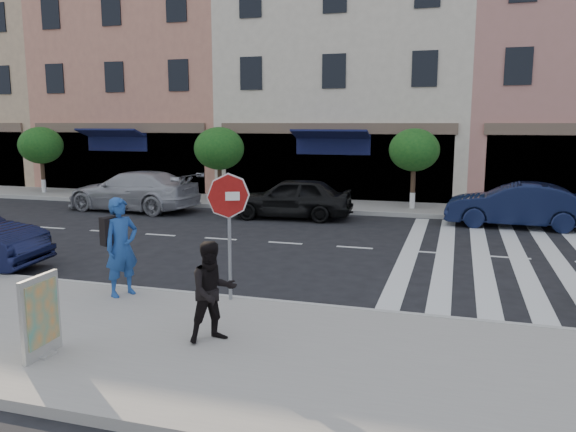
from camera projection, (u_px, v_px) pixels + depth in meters
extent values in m
plane|color=black|center=(231.00, 280.00, 12.23)|extent=(120.00, 120.00, 0.00)
cube|color=gray|center=(138.00, 340.00, 8.68)|extent=(60.00, 4.50, 0.15)
cube|color=gray|center=(336.00, 206.00, 22.60)|extent=(60.00, 3.00, 0.15)
cube|color=tan|center=(162.00, 55.00, 30.27)|extent=(10.00, 9.00, 14.00)
cube|color=beige|center=(354.00, 79.00, 27.51)|extent=(11.00, 9.00, 11.00)
cylinder|color=#473323|center=(43.00, 175.00, 26.28)|extent=(0.18, 0.18, 1.65)
cylinder|color=silver|center=(44.00, 186.00, 26.36)|extent=(0.20, 0.20, 0.60)
ellipsoid|color=#154917|center=(41.00, 145.00, 26.05)|extent=(2.00, 2.00, 1.70)
cylinder|color=#473323|center=(220.00, 181.00, 23.70)|extent=(0.18, 0.18, 1.60)
cylinder|color=silver|center=(220.00, 193.00, 23.78)|extent=(0.20, 0.20, 0.60)
ellipsoid|color=#154917|center=(219.00, 148.00, 23.47)|extent=(2.10, 2.10, 1.79)
cylinder|color=#473323|center=(413.00, 186.00, 21.40)|extent=(0.18, 0.18, 1.71)
cylinder|color=silver|center=(412.00, 200.00, 21.49)|extent=(0.20, 0.20, 0.60)
ellipsoid|color=#154917|center=(414.00, 150.00, 21.17)|extent=(1.90, 1.90, 1.62)
cylinder|color=gray|center=(230.00, 243.00, 10.28)|extent=(0.09, 0.09, 2.14)
cylinder|color=white|center=(229.00, 196.00, 10.12)|extent=(0.78, 0.33, 0.83)
cylinder|color=#9E1411|center=(228.00, 196.00, 10.10)|extent=(0.73, 0.33, 0.78)
cube|color=white|center=(228.00, 196.00, 10.08)|extent=(0.41, 0.19, 0.16)
imported|color=navy|center=(121.00, 247.00, 10.56)|extent=(0.70, 0.81, 1.87)
imported|color=black|center=(213.00, 292.00, 8.35)|extent=(0.94, 0.93, 1.53)
cube|color=beige|center=(43.00, 355.00, 7.91)|extent=(0.28, 0.28, 0.04)
cube|color=beige|center=(41.00, 316.00, 7.82)|extent=(0.09, 0.76, 1.17)
cube|color=#D88C3F|center=(43.00, 313.00, 7.80)|extent=(0.04, 0.63, 0.90)
imported|color=#9E9DA2|center=(133.00, 191.00, 21.81)|extent=(5.47, 2.54, 1.55)
imported|color=black|center=(291.00, 198.00, 20.02)|extent=(4.47, 2.08, 1.48)
imported|color=black|center=(516.00, 205.00, 18.32)|extent=(4.51, 1.76, 1.46)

